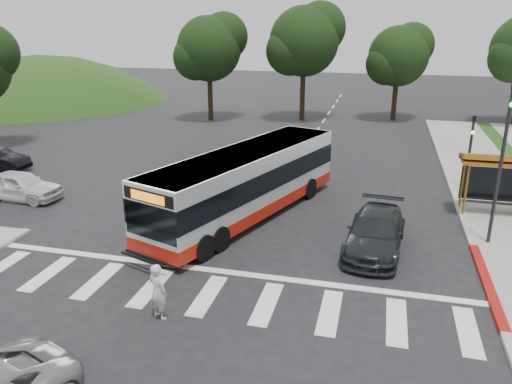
% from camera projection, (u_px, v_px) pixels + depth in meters
% --- Properties ---
extents(ground, '(140.00, 140.00, 0.00)m').
position_uv_depth(ground, '(247.00, 235.00, 20.91)').
color(ground, black).
rests_on(ground, ground).
extents(sidewalk_east, '(4.00, 40.00, 0.12)m').
position_uv_depth(sidewalk_east, '(494.00, 194.00, 25.64)').
color(sidewalk_east, gray).
rests_on(sidewalk_east, ground).
extents(curb_east, '(0.30, 40.00, 0.15)m').
position_uv_depth(curb_east, '(453.00, 191.00, 26.10)').
color(curb_east, '#9E9991').
rests_on(curb_east, ground).
extents(curb_east_red, '(0.32, 6.00, 0.15)m').
position_uv_depth(curb_east_red, '(487.00, 283.00, 16.95)').
color(curb_east_red, maroon).
rests_on(curb_east_red, ground).
extents(hillside_nw, '(44.00, 44.00, 10.00)m').
position_uv_depth(hillside_nw, '(43.00, 101.00, 55.88)').
color(hillside_nw, '#1E3912').
rests_on(hillside_nw, ground).
extents(crosswalk_ladder, '(18.00, 2.60, 0.01)m').
position_uv_depth(crosswalk_ladder, '(207.00, 295.00, 16.33)').
color(crosswalk_ladder, silver).
rests_on(crosswalk_ladder, ground).
extents(bus_shelter, '(4.20, 1.60, 2.86)m').
position_uv_depth(bus_shelter, '(510.00, 166.00, 22.29)').
color(bus_shelter, '#9D5D1A').
rests_on(bus_shelter, sidewalk_east).
extents(traffic_signal_ne_tall, '(0.18, 0.37, 6.50)m').
position_uv_depth(traffic_signal_ne_tall, '(503.00, 151.00, 18.77)').
color(traffic_signal_ne_tall, black).
rests_on(traffic_signal_ne_tall, ground).
extents(traffic_signal_ne_short, '(0.18, 0.37, 4.00)m').
position_uv_depth(traffic_signal_ne_short, '(471.00, 145.00, 25.63)').
color(traffic_signal_ne_short, black).
rests_on(traffic_signal_ne_short, ground).
extents(tree_north_a, '(6.60, 6.15, 10.17)m').
position_uv_depth(tree_north_a, '(305.00, 40.00, 42.98)').
color(tree_north_a, black).
rests_on(tree_north_a, ground).
extents(tree_north_b, '(5.72, 5.33, 8.43)m').
position_uv_depth(tree_north_b, '(399.00, 55.00, 43.34)').
color(tree_north_b, black).
rests_on(tree_north_b, ground).
extents(tree_north_c, '(6.16, 5.74, 9.30)m').
position_uv_depth(tree_north_c, '(210.00, 48.00, 43.22)').
color(tree_north_c, black).
rests_on(tree_north_c, ground).
extents(transit_bus, '(6.41, 12.12, 3.08)m').
position_uv_depth(transit_bus, '(246.00, 184.00, 22.43)').
color(transit_bus, silver).
rests_on(transit_bus, ground).
extents(pedestrian, '(0.77, 0.65, 1.79)m').
position_uv_depth(pedestrian, '(158.00, 291.00, 14.84)').
color(pedestrian, silver).
rests_on(pedestrian, ground).
extents(dark_sedan, '(2.51, 5.25, 1.48)m').
position_uv_depth(dark_sedan, '(375.00, 232.00, 19.39)').
color(dark_sedan, '#212527').
rests_on(dark_sedan, ground).
extents(west_car_white, '(4.30, 1.88, 1.44)m').
position_uv_depth(west_car_white, '(20.00, 185.00, 24.91)').
color(west_car_white, silver).
rests_on(west_car_white, ground).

